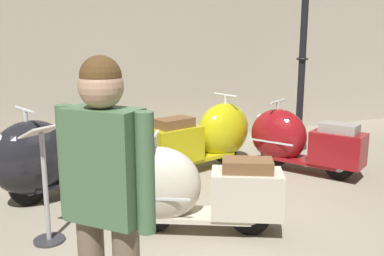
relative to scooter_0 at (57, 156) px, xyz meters
The scene contains 9 objects.
ground_plane 2.18m from the scooter_0, 48.19° to the right, with size 60.00×60.00×0.00m, color gray.
showroom_back_wall 2.71m from the scooter_0, 57.87° to the left, with size 18.00×0.63×3.50m.
scooter_0 is the anchor object (origin of this frame).
scooter_1 1.74m from the scooter_0, 56.39° to the right, with size 1.58×1.14×0.95m.
scooter_2 2.14m from the scooter_0, ahead, with size 1.74×0.88×1.02m.
scooter_3 3.13m from the scooter_0, ahead, with size 1.15×1.59×0.96m.
lamppost 4.11m from the scooter_0, ahead, with size 0.28×0.28×2.79m.
visitor_0 2.86m from the scooter_0, 92.00° to the right, with size 0.44×0.47×1.75m.
info_stanchion 1.15m from the scooter_0, 102.50° to the right, with size 0.39×0.36×1.09m.
Camera 1 is at (-2.02, -3.41, 1.85)m, focal length 40.74 mm.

